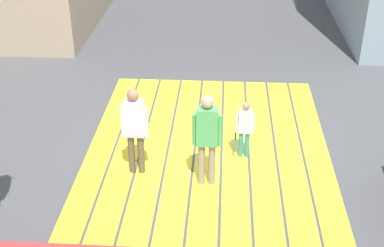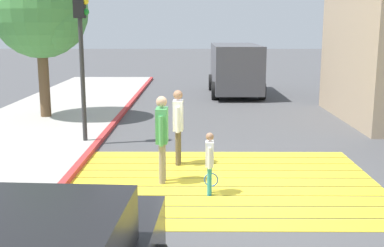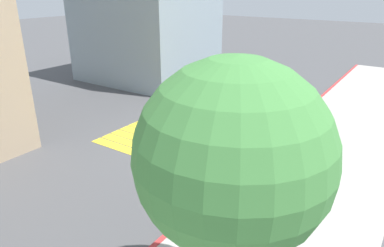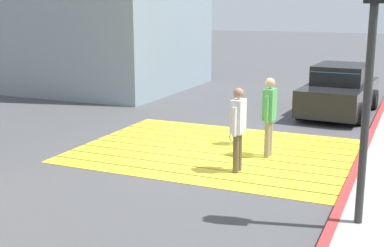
% 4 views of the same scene
% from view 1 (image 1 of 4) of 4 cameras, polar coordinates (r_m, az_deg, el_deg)
% --- Properties ---
extents(ground_plane, '(120.00, 120.00, 0.00)m').
position_cam_1_polar(ground_plane, '(10.97, 1.76, -2.56)').
color(ground_plane, '#4C4C4F').
extents(crosswalk_stripes, '(6.40, 4.90, 0.01)m').
position_cam_1_polar(crosswalk_stripes, '(10.97, 1.76, -2.53)').
color(crosswalk_stripes, yellow).
rests_on(crosswalk_stripes, ground).
extents(pedestrian_adult_lead, '(0.24, 0.53, 1.82)m').
position_cam_1_polar(pedestrian_adult_lead, '(9.34, 1.64, -1.18)').
color(pedestrian_adult_lead, gray).
rests_on(pedestrian_adult_lead, ground).
extents(pedestrian_adult_trailing, '(0.24, 0.51, 1.76)m').
position_cam_1_polar(pedestrian_adult_trailing, '(9.73, -6.20, -0.22)').
color(pedestrian_adult_trailing, brown).
rests_on(pedestrian_adult_trailing, ground).
extents(pedestrian_child_with_racket, '(0.28, 0.38, 1.22)m').
position_cam_1_polar(pedestrian_child_with_racket, '(10.36, 5.65, -0.38)').
color(pedestrian_child_with_racket, teal).
rests_on(pedestrian_child_with_racket, ground).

